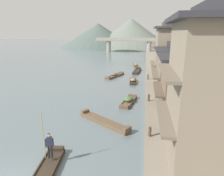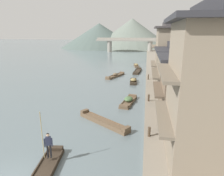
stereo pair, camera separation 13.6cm
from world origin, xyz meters
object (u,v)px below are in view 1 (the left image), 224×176
(boat_midriver_drifting, at_px, (137,71))
(mooring_post_dock_mid, at_px, (149,98))
(boat_moored_nearest, at_px, (133,81))
(mooring_post_dock_near, at_px, (150,132))
(boat_moored_far, at_px, (104,122))
(boat_moored_third, at_px, (129,101))
(house_waterfront_second, at_px, (197,86))
(boat_midriver_upstream, at_px, (115,76))
(mooring_post_dock_far, at_px, (148,77))
(house_waterfront_narrow, at_px, (170,52))
(boat_moored_second, at_px, (136,65))
(boatman_person, at_px, (49,143))
(stone_bridge, at_px, (129,43))
(house_waterfront_tall, at_px, (184,70))

(boat_midriver_drifting, relative_size, mooring_post_dock_mid, 7.43)
(boat_moored_nearest, height_order, mooring_post_dock_mid, mooring_post_dock_mid)
(boat_midriver_drifting, xyz_separation_m, mooring_post_dock_near, (2.10, -26.87, 0.76))
(mooring_post_dock_near, bearing_deg, boat_moored_far, 146.29)
(boat_moored_third, xyz_separation_m, house_waterfront_second, (6.02, -4.80, 3.32))
(boat_midriver_upstream, bearing_deg, mooring_post_dock_far, -31.92)
(house_waterfront_narrow, distance_m, mooring_post_dock_far, 5.00)
(boat_moored_second, distance_m, boat_moored_third, 25.41)
(boatman_person, height_order, stone_bridge, stone_bridge)
(boat_moored_third, bearing_deg, stone_bridge, 94.84)
(mooring_post_dock_far, bearing_deg, boatman_person, -105.60)
(boat_moored_second, height_order, stone_bridge, stone_bridge)
(boat_moored_third, bearing_deg, house_waterfront_tall, 20.43)
(house_waterfront_narrow, relative_size, mooring_post_dock_near, 12.27)
(boat_moored_far, relative_size, house_waterfront_second, 0.76)
(mooring_post_dock_far, bearing_deg, boat_moored_third, -102.76)
(boat_moored_far, distance_m, mooring_post_dock_near, 4.79)
(house_waterfront_narrow, relative_size, mooring_post_dock_mid, 11.70)
(boat_moored_nearest, height_order, house_waterfront_second, house_waterfront_second)
(boat_midriver_drifting, bearing_deg, mooring_post_dock_far, -76.37)
(boat_midriver_drifting, relative_size, house_waterfront_tall, 0.73)
(boatman_person, bearing_deg, boat_moored_nearest, 80.17)
(boatman_person, height_order, boat_moored_second, boatman_person)
(boat_moored_nearest, xyz_separation_m, stone_bridge, (-4.92, 49.53, 3.45))
(boat_midriver_upstream, bearing_deg, mooring_post_dock_mid, -67.48)
(mooring_post_dock_mid, bearing_deg, boat_midriver_drifting, 96.28)
(boat_moored_second, distance_m, boat_midriver_upstream, 12.32)
(boat_moored_far, height_order, mooring_post_dock_mid, mooring_post_dock_mid)
(house_waterfront_second, height_order, mooring_post_dock_near, house_waterfront_second)
(boatman_person, relative_size, boat_midriver_drifting, 0.55)
(boat_moored_second, xyz_separation_m, mooring_post_dock_mid, (2.69, -25.99, 0.69))
(boat_moored_third, relative_size, stone_bridge, 0.16)
(house_waterfront_narrow, bearing_deg, stone_bridge, 101.85)
(boat_moored_far, xyz_separation_m, mooring_post_dock_near, (3.94, -2.63, 0.74))
(boat_moored_third, distance_m, boat_midriver_upstream, 13.97)
(house_waterfront_second, bearing_deg, boat_midriver_upstream, 117.75)
(boat_moored_second, xyz_separation_m, stone_bridge, (-4.55, 33.80, 3.48))
(boat_moored_nearest, height_order, boat_moored_third, boat_moored_third)
(boatman_person, height_order, mooring_post_dock_far, boatman_person)
(boat_moored_second, distance_m, boat_midriver_drifting, 6.91)
(boat_moored_third, bearing_deg, boat_midriver_drifting, 89.60)
(mooring_post_dock_near, relative_size, stone_bridge, 0.03)
(house_waterfront_tall, relative_size, stone_bridge, 0.28)
(mooring_post_dock_far, relative_size, stone_bridge, 0.03)
(house_waterfront_tall, bearing_deg, mooring_post_dock_near, -110.21)
(boat_moored_nearest, relative_size, boat_moored_third, 0.82)
(boat_moored_third, distance_m, stone_bridge, 59.52)
(boat_moored_third, bearing_deg, mooring_post_dock_mid, -14.65)
(boat_moored_nearest, height_order, boat_midriver_drifting, boat_moored_nearest)
(boatman_person, bearing_deg, boat_midriver_upstream, 89.55)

